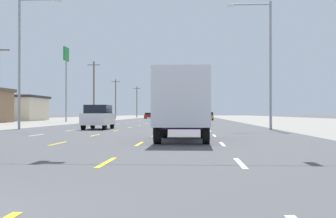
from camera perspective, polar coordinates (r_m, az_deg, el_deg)
The scene contains 22 objects.
ground_plane at distance 71.31m, azimuth -0.13°, elevation -1.58°, with size 572.00×572.00×0.00m, color #4C4C4F.
lot_apron_left at distance 76.80m, azimuth -18.90°, elevation -1.47°, with size 28.00×440.00×0.01m, color gray.
lot_apron_right at distance 74.15m, azimuth 19.35°, elevation -1.51°, with size 28.00×440.00×0.01m, color gray.
lane_markings at distance 109.77m, azimuth 1.01°, elevation -1.21°, with size 10.64×227.60×0.01m.
signal_span_wire at distance 17.71m, azimuth -10.21°, elevation 11.26°, with size 26.65×0.53×8.70m.
box_truck_inner_right_nearest at distance 21.92m, azimuth 1.82°, elevation 0.87°, with size 2.40×7.20×3.23m.
suv_inner_left_near at distance 38.46m, azimuth -8.51°, elevation -0.94°, with size 1.98×4.90×1.98m.
suv_inner_right_mid at distance 68.01m, azimuth 2.85°, elevation -0.77°, with size 1.98×4.90×1.98m.
sedan_inner_right_midfar at distance 78.76m, azimuth 2.73°, elevation -0.93°, with size 1.80×4.50×1.46m.
hatchback_far_right_far at distance 87.93m, azimuth 4.98°, elevation -0.87°, with size 1.72×3.90×1.54m.
suv_inner_right_farther at distance 95.28m, azimuth 2.84°, elevation -0.70°, with size 1.98×4.90×1.98m.
sedan_far_left_farthest at distance 113.32m, azimuth -2.39°, elevation -0.81°, with size 1.80×4.50×1.46m.
suv_inner_left_distant_a at distance 120.69m, azimuth -0.55°, elevation -0.67°, with size 1.98×4.90×1.98m.
suv_inner_right_distant_b at distance 126.04m, azimuth 2.91°, elevation -0.66°, with size 1.98×4.90×1.98m.
sedan_inner_left_distant_c at distance 130.79m, azimuth -0.20°, elevation -0.78°, with size 1.80×4.50×1.46m.
storefront_left_row_2 at distance 87.94m, azimuth -18.91°, elevation 0.11°, with size 12.07×11.27×4.44m.
pole_sign_left_row_2 at distance 74.48m, azimuth -12.34°, elevation 5.40°, with size 0.24×2.50×11.58m.
streetlight_left_row_0 at distance 40.05m, azimuth -17.30°, elevation 6.41°, with size 3.60×0.26×10.81m.
streetlight_right_row_0 at distance 37.97m, azimuth 11.96°, elevation 6.30°, with size 3.53×0.26×10.21m.
utility_pole_left_row_1 at distance 82.14m, azimuth -9.05°, elevation 2.31°, with size 2.20×0.26×10.33m.
utility_pole_left_row_2 at distance 116.89m, azimuth -6.42°, elevation 1.33°, with size 2.20×0.26×9.80m.
utility_pole_left_row_3 at distance 145.48m, azimuth -3.83°, elevation 0.93°, with size 2.20×0.26×9.67m.
Camera 1 is at (4.04, -5.18, 1.30)m, focal length 49.90 mm.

